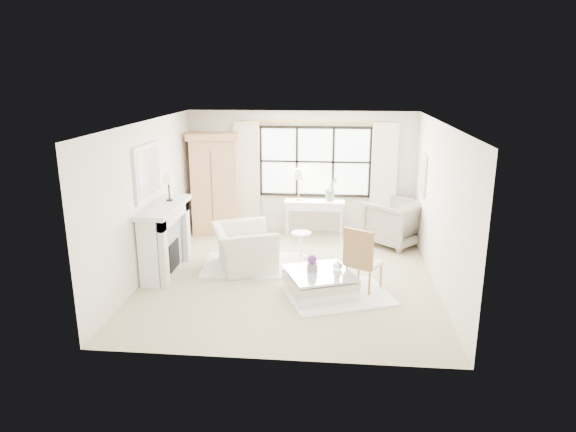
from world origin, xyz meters
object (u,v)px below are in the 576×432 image
object	(u,v)px
console_table	(314,218)
coffee_table	(320,283)
armoire	(215,183)
club_armchair	(244,248)

from	to	relation	value
console_table	coffee_table	world-z (taller)	console_table
console_table	coffee_table	xyz separation A→B (m)	(0.23, -3.11, -0.22)
armoire	club_armchair	xyz separation A→B (m)	(1.02, -2.13, -0.75)
console_table	club_armchair	xyz separation A→B (m)	(-1.20, -2.09, -0.01)
coffee_table	armoire	bearing A→B (deg)	105.87
console_table	coffee_table	bearing A→B (deg)	-86.51
armoire	console_table	distance (m)	2.34
armoire	coffee_table	xyz separation A→B (m)	(2.45, -3.15, -0.96)
club_armchair	armoire	bearing A→B (deg)	4.81
armoire	club_armchair	bearing A→B (deg)	-73.29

